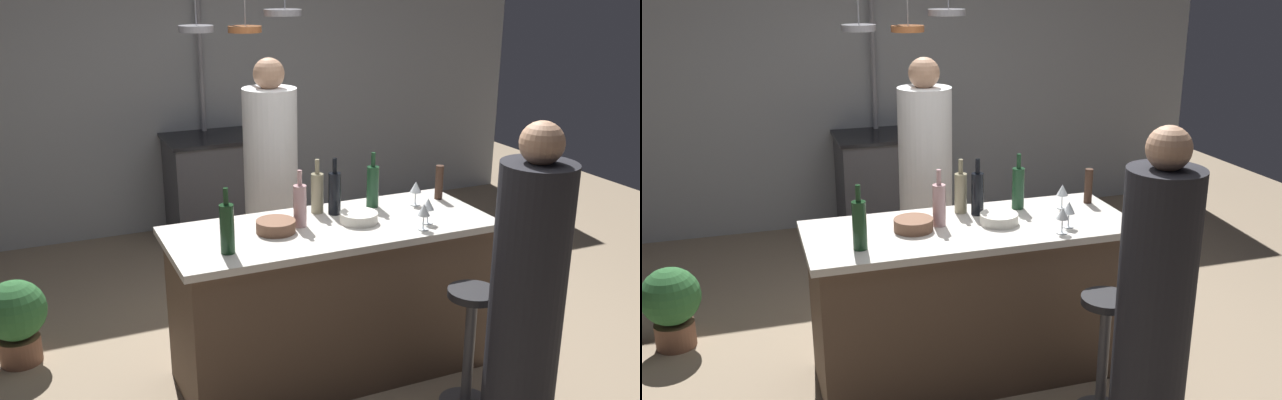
# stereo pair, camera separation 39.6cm
# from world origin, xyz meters

# --- Properties ---
(ground_plane) EXTENTS (9.00, 9.00, 0.00)m
(ground_plane) POSITION_xyz_m (0.00, 0.00, 0.00)
(ground_plane) COLOR gray
(back_wall) EXTENTS (6.40, 0.16, 2.60)m
(back_wall) POSITION_xyz_m (0.00, 2.85, 1.30)
(back_wall) COLOR #9EA3A8
(back_wall) RESTS_ON ground_plane
(kitchen_island) EXTENTS (1.80, 0.72, 0.90)m
(kitchen_island) POSITION_xyz_m (0.00, 0.00, 0.45)
(kitchen_island) COLOR brown
(kitchen_island) RESTS_ON ground_plane
(stove_range) EXTENTS (0.80, 0.64, 0.89)m
(stove_range) POSITION_xyz_m (0.00, 2.45, 0.45)
(stove_range) COLOR #47474C
(stove_range) RESTS_ON ground_plane
(chef) EXTENTS (0.36, 0.36, 1.70)m
(chef) POSITION_xyz_m (0.01, 1.00, 0.79)
(chef) COLOR white
(chef) RESTS_ON ground_plane
(bar_stool_right) EXTENTS (0.28, 0.28, 0.68)m
(bar_stool_right) POSITION_xyz_m (0.51, -0.62, 0.38)
(bar_stool_right) COLOR #4C4C51
(bar_stool_right) RESTS_ON ground_plane
(guest_right) EXTENTS (0.34, 0.34, 1.62)m
(guest_right) POSITION_xyz_m (0.55, -0.98, 0.75)
(guest_right) COLOR black
(guest_right) RESTS_ON ground_plane
(overhead_pot_rack) EXTENTS (0.91, 1.29, 2.17)m
(overhead_pot_rack) POSITION_xyz_m (0.04, 1.97, 1.68)
(overhead_pot_rack) COLOR gray
(overhead_pot_rack) RESTS_ON ground_plane
(potted_plant) EXTENTS (0.36, 0.36, 0.52)m
(potted_plant) POSITION_xyz_m (-1.65, 0.82, 0.30)
(potted_plant) COLOR brown
(potted_plant) RESTS_ON ground_plane
(pepper_mill) EXTENTS (0.05, 0.05, 0.21)m
(pepper_mill) POSITION_xyz_m (0.80, 0.17, 1.01)
(pepper_mill) COLOR #382319
(pepper_mill) RESTS_ON kitchen_island
(wine_bottle_red) EXTENTS (0.07, 0.07, 0.33)m
(wine_bottle_red) POSITION_xyz_m (-0.63, -0.16, 1.03)
(wine_bottle_red) COLOR #143319
(wine_bottle_red) RESTS_ON kitchen_island
(wine_bottle_rose) EXTENTS (0.07, 0.07, 0.32)m
(wine_bottle_rose) POSITION_xyz_m (-0.16, 0.05, 1.02)
(wine_bottle_rose) COLOR #B78C8E
(wine_bottle_rose) RESTS_ON kitchen_island
(wine_bottle_dark) EXTENTS (0.07, 0.07, 0.33)m
(wine_bottle_dark) POSITION_xyz_m (0.10, 0.16, 1.03)
(wine_bottle_dark) COLOR black
(wine_bottle_dark) RESTS_ON kitchen_island
(wine_bottle_white) EXTENTS (0.07, 0.07, 0.32)m
(wine_bottle_white) POSITION_xyz_m (0.02, 0.23, 1.02)
(wine_bottle_white) COLOR gray
(wine_bottle_white) RESTS_ON kitchen_island
(wine_bottle_green) EXTENTS (0.07, 0.07, 0.33)m
(wine_bottle_green) POSITION_xyz_m (0.36, 0.20, 1.03)
(wine_bottle_green) COLOR #193D23
(wine_bottle_green) RESTS_ON kitchen_island
(wine_glass_near_left_guest) EXTENTS (0.07, 0.07, 0.15)m
(wine_glass_near_left_guest) POSITION_xyz_m (0.42, -0.26, 1.01)
(wine_glass_near_left_guest) COLOR silver
(wine_glass_near_left_guest) RESTS_ON kitchen_island
(wine_glass_by_chef) EXTENTS (0.07, 0.07, 0.15)m
(wine_glass_by_chef) POSITION_xyz_m (0.50, -0.19, 1.01)
(wine_glass_by_chef) COLOR silver
(wine_glass_by_chef) RESTS_ON kitchen_island
(wine_glass_near_right_guest) EXTENTS (0.07, 0.07, 0.15)m
(wine_glass_near_right_guest) POSITION_xyz_m (0.60, 0.12, 1.01)
(wine_glass_near_right_guest) COLOR silver
(wine_glass_near_right_guest) RESTS_ON kitchen_island
(mixing_bowl_wooden) EXTENTS (0.21, 0.21, 0.07)m
(mixing_bowl_wooden) POSITION_xyz_m (-0.31, 0.02, 0.93)
(mixing_bowl_wooden) COLOR brown
(mixing_bowl_wooden) RESTS_ON kitchen_island
(mixing_bowl_ceramic) EXTENTS (0.21, 0.21, 0.06)m
(mixing_bowl_ceramic) POSITION_xyz_m (0.16, -0.02, 0.93)
(mixing_bowl_ceramic) COLOR silver
(mixing_bowl_ceramic) RESTS_ON kitchen_island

